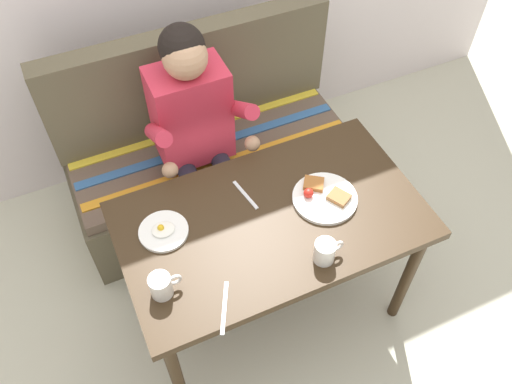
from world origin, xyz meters
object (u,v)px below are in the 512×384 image
Objects in this scene: knife at (224,308)px; fork at (245,195)px; coffee_mug at (161,285)px; table at (271,229)px; person at (197,127)px; plate_eggs at (163,231)px; couch at (209,156)px; plate_breakfast at (325,197)px; coffee_mug_second at (325,251)px.

fork is at bearing 84.60° from knife.
coffee_mug reaches higher than fork.
person reaches higher than table.
knife is at bearing -39.97° from coffee_mug.
coffee_mug is (-0.08, -0.24, 0.04)m from plate_eggs.
fork is (0.36, 0.04, -0.01)m from plate_eggs.
table is 0.17m from fork.
couch reaches higher than plate_breakfast.
person is 0.45m from fork.
plate_breakfast is 0.32m from fork.
person is at bearing -118.52° from couch.
couch is at bearing 75.20° from fork.
coffee_mug_second is at bearing -84.57° from couch.
table is at bearing 68.38° from knife.
knife is (-0.55, -0.28, -0.01)m from plate_breakfast.
coffee_mug_second is 0.59× the size of knife.
person is 0.68m from plate_breakfast.
coffee_mug is at bearing -157.58° from fork.
person is 0.83m from coffee_mug.
couch is 7.51× the size of plate_eggs.
plate_eggs is 1.13× the size of fork.
plate_eggs is 0.62m from coffee_mug_second.
plate_breakfast is 1.37× the size of plate_eggs.
person is 0.86m from coffee_mug_second.
table is 0.43m from knife.
couch reaches higher than coffee_mug_second.
fork is (-0.15, 0.39, -0.05)m from coffee_mug_second.
plate_breakfast is at bearing 10.46° from coffee_mug.
table is at bearing -81.30° from fork.
coffee_mug_second is at bearing -10.71° from coffee_mug.
coffee_mug_second is (0.19, -0.84, 0.04)m from person.
plate_breakfast is 2.22× the size of coffee_mug.
person reaches higher than couch.
plate_eggs is 1.63× the size of coffee_mug.
person is (-0.10, 0.59, 0.09)m from table.
couch is 12.20× the size of coffee_mug.
plate_eggs is (-0.64, 0.11, -0.00)m from plate_breakfast.
fork reaches higher than table.
table is at bearing 15.66° from coffee_mug.
table is 0.30m from coffee_mug_second.
plate_eggs reaches higher than fork.
knife is at bearing -132.07° from fork.
plate_eggs is at bearing 175.80° from fork.
table is at bearing -90.00° from couch.
person is at bearing 119.07° from plate_breakfast.
fork is 0.85× the size of knife.
coffee_mug is at bearing 169.29° from coffee_mug_second.
coffee_mug is (-0.39, -0.73, 0.04)m from person.
table is at bearing -80.85° from person.
plate_eggs is at bearing 71.51° from coffee_mug.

